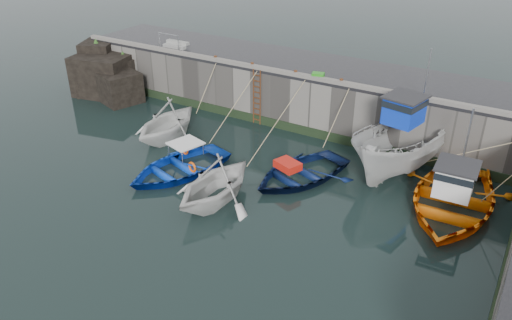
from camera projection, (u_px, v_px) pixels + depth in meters
The scene contains 25 objects.
ground at pixel (173, 218), 20.32m from camera, with size 120.00×120.00×0.00m, color black.
quay_back at pixel (309, 92), 29.04m from camera, with size 30.00×5.00×3.00m, color slate.
road_back at pixel (310, 65), 28.29m from camera, with size 30.00×5.00×0.16m, color black.
kerb_back at pixel (291, 74), 26.44m from camera, with size 30.00×0.30×0.20m, color slate.
algae_back at pixel (288, 127), 27.71m from camera, with size 30.00×0.08×0.50m, color black.
algae_right at pixel (499, 282), 16.61m from camera, with size 0.08×15.00×0.50m, color black.
rock_outcrop at pixel (107, 75), 32.51m from camera, with size 5.85×4.24×3.41m.
ladder at pixel (257, 97), 27.96m from camera, with size 0.51×0.08×3.20m.
boat_near_white at pixel (169, 138), 27.05m from camera, with size 4.08×4.72×2.49m, color silver.
boat_near_white_rope at pixel (205, 117), 29.57m from camera, with size 0.04×3.10×3.10m, color tan, non-canonical shape.
boat_near_blue at pixel (179, 172), 23.66m from camera, with size 3.76×5.27×1.09m, color #0D3EC3.
boat_near_blue_rope at pixel (234, 136), 27.21m from camera, with size 0.04×5.11×3.10m, color tan, non-canonical shape.
boat_near_blacktrim at pixel (216, 201), 21.47m from camera, with size 3.94×4.57×2.41m, color silver.
boat_near_blacktrim_rope at pixel (276, 153), 25.43m from camera, with size 0.04×6.11×3.10m, color tan, non-canonical shape.
boat_near_navy at pixel (300, 178), 23.22m from camera, with size 3.69×5.17×1.07m, color #0A1942.
boat_near_navy_rope at pixel (330, 149), 25.80m from camera, with size 0.04×3.20×3.10m, color tan, non-canonical shape.
boat_far_white at pixel (404, 146), 23.35m from camera, with size 4.39×8.11×5.97m.
boat_far_orange at pixel (452, 199), 20.75m from camera, with size 5.20×7.08×4.42m.
fish_crate at pixel (318, 76), 25.88m from camera, with size 0.62×0.44×0.33m, color #258D19.
railing at pixel (176, 44), 31.22m from camera, with size 1.60×1.05×1.00m.
bollard_a at pixel (215, 58), 28.78m from camera, with size 0.18×0.18×0.28m, color #3F1E0F.
bollard_b at pixel (252, 65), 27.64m from camera, with size 0.18×0.18×0.28m, color #3F1E0F.
bollard_c at pixel (296, 73), 26.40m from camera, with size 0.18×0.18×0.28m, color #3F1E0F.
bollard_d at pixel (341, 81), 25.21m from camera, with size 0.18×0.18×0.28m, color #3F1E0F.
bollard_e at pixel (404, 93), 23.74m from camera, with size 0.18×0.18×0.28m, color #3F1E0F.
Camera 1 is at (11.64, -12.59, 11.67)m, focal length 35.00 mm.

